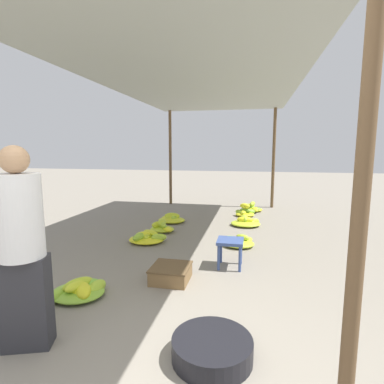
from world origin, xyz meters
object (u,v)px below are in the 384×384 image
at_px(crate_near, 171,273).
at_px(banana_pile_right_3, 246,222).
at_px(vendor_foreground, 22,246).
at_px(basin_black, 212,349).
at_px(banana_pile_left_3, 162,227).
at_px(banana_pile_right_2, 245,212).
at_px(banana_pile_left_2, 171,219).
at_px(stool, 230,245).
at_px(banana_pile_left_0, 147,238).
at_px(banana_pile_right_1, 239,242).
at_px(banana_pile_left_1, 79,290).
at_px(banana_pile_right_0, 252,208).

bearing_deg(crate_near, banana_pile_right_3, 73.82).
distance_m(vendor_foreground, basin_black, 1.63).
distance_m(banana_pile_left_3, banana_pile_right_2, 2.23).
xyz_separation_m(vendor_foreground, banana_pile_right_2, (1.54, 5.05, -0.73)).
bearing_deg(banana_pile_left_2, basin_black, -70.41).
bearing_deg(stool, banana_pile_left_0, 151.34).
bearing_deg(banana_pile_right_1, vendor_foreground, -117.75).
xyz_separation_m(banana_pile_left_0, banana_pile_left_3, (0.06, 0.66, 0.01)).
xyz_separation_m(basin_black, banana_pile_left_1, (-1.51, 0.65, -0.01)).
relative_size(banana_pile_left_3, banana_pile_right_1, 0.90).
bearing_deg(banana_pile_right_0, vendor_foreground, -106.81).
height_order(basin_black, banana_pile_right_0, banana_pile_right_0).
distance_m(stool, banana_pile_right_3, 2.26).
relative_size(basin_black, banana_pile_right_1, 1.08).
bearing_deg(banana_pile_left_2, banana_pile_right_1, -40.64).
xyz_separation_m(banana_pile_left_2, banana_pile_right_0, (1.70, 1.49, 0.02)).
bearing_deg(banana_pile_right_2, banana_pile_right_0, 74.60).
xyz_separation_m(vendor_foreground, banana_pile_right_3, (1.60, 4.19, -0.75)).
bearing_deg(basin_black, crate_near, 118.36).
height_order(banana_pile_left_3, banana_pile_right_3, banana_pile_left_3).
bearing_deg(banana_pile_right_3, crate_near, -106.18).
bearing_deg(banana_pile_right_3, banana_pile_right_1, -93.51).
xyz_separation_m(banana_pile_left_0, banana_pile_right_2, (1.55, 2.32, 0.02)).
relative_size(banana_pile_left_0, banana_pile_right_1, 1.17).
bearing_deg(crate_near, banana_pile_left_2, 105.37).
bearing_deg(vendor_foreground, banana_pile_right_0, 73.19).
bearing_deg(banana_pile_left_3, banana_pile_right_3, 27.08).
relative_size(banana_pile_right_2, banana_pile_right_3, 0.86).
bearing_deg(banana_pile_left_3, banana_pile_right_2, 47.97).
relative_size(stool, banana_pile_right_0, 0.67).
distance_m(basin_black, banana_pile_left_1, 1.65).
bearing_deg(basin_black, banana_pile_left_2, 109.59).
xyz_separation_m(banana_pile_left_1, banana_pile_left_2, (0.08, 3.37, -0.00)).
distance_m(stool, banana_pile_right_1, 0.97).
bearing_deg(basin_black, banana_pile_right_3, 87.86).
distance_m(banana_pile_left_2, banana_pile_left_3, 0.77).
bearing_deg(banana_pile_left_1, banana_pile_right_0, 69.93).
distance_m(banana_pile_left_0, banana_pile_right_3, 2.16).
relative_size(banana_pile_left_1, banana_pile_right_3, 0.96).
relative_size(banana_pile_left_2, crate_near, 1.28).
bearing_deg(banana_pile_left_3, stool, -46.37).
bearing_deg(banana_pile_left_1, vendor_foreground, -85.39).
xyz_separation_m(vendor_foreground, basin_black, (1.45, 0.15, -0.74)).
bearing_deg(banana_pile_right_3, banana_pile_left_0, -137.79).
distance_m(banana_pile_right_0, banana_pile_right_2, 0.63).
bearing_deg(banana_pile_right_2, vendor_foreground, -106.98).
distance_m(banana_pile_left_0, banana_pile_left_1, 1.93).
bearing_deg(banana_pile_right_3, vendor_foreground, -110.86).
bearing_deg(banana_pile_right_0, banana_pile_left_1, -110.07).
bearing_deg(banana_pile_left_2, banana_pile_right_0, 41.34).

